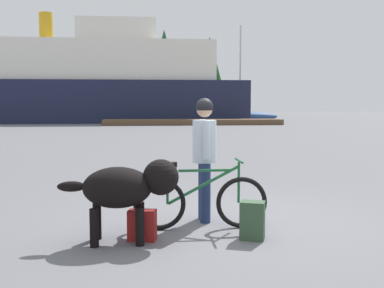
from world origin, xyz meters
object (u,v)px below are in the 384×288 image
(sailboat_moored, at_px, (240,116))
(handbag_pannier, at_px, (142,225))
(person_cyclist, at_px, (204,148))
(ferry_boat, at_px, (88,84))
(dog, at_px, (127,187))
(backpack, at_px, (252,220))
(bicycle, at_px, (200,201))

(sailboat_moored, bearing_deg, handbag_pannier, -103.26)
(person_cyclist, bearing_deg, sailboat_moored, 77.81)
(ferry_boat, bearing_deg, dog, -82.25)
(backpack, distance_m, ferry_boat, 35.33)
(handbag_pannier, distance_m, ferry_boat, 35.05)
(person_cyclist, height_order, ferry_boat, ferry_boat)
(dog, height_order, ferry_boat, ferry_boat)
(bicycle, relative_size, handbag_pannier, 4.78)
(bicycle, height_order, backpack, bicycle)
(dog, bearing_deg, sailboat_moored, 76.49)
(person_cyclist, relative_size, dog, 1.21)
(bicycle, relative_size, dog, 1.24)
(ferry_boat, bearing_deg, sailboat_moored, -6.97)
(person_cyclist, height_order, sailboat_moored, sailboat_moored)
(person_cyclist, height_order, handbag_pannier, person_cyclist)
(handbag_pannier, bearing_deg, ferry_boat, 98.03)
(person_cyclist, distance_m, backpack, 1.28)
(dog, bearing_deg, handbag_pannier, 17.80)
(ferry_boat, bearing_deg, bicycle, -80.69)
(bicycle, distance_m, backpack, 0.77)
(dog, relative_size, backpack, 3.05)
(backpack, xyz_separation_m, handbag_pannier, (-1.29, 0.08, -0.05))
(person_cyclist, distance_m, handbag_pannier, 1.44)
(dog, distance_m, ferry_boat, 35.05)
(person_cyclist, distance_m, sailboat_moored, 32.94)
(person_cyclist, xyz_separation_m, backpack, (0.46, -0.92, -0.77))
(dog, bearing_deg, person_cyclist, 41.86)
(backpack, bearing_deg, bicycle, 138.24)
(ferry_boat, relative_size, sailboat_moored, 3.32)
(person_cyclist, bearing_deg, backpack, -63.74)
(bicycle, xyz_separation_m, person_cyclist, (0.11, 0.42, 0.63))
(person_cyclist, bearing_deg, bicycle, -104.89)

